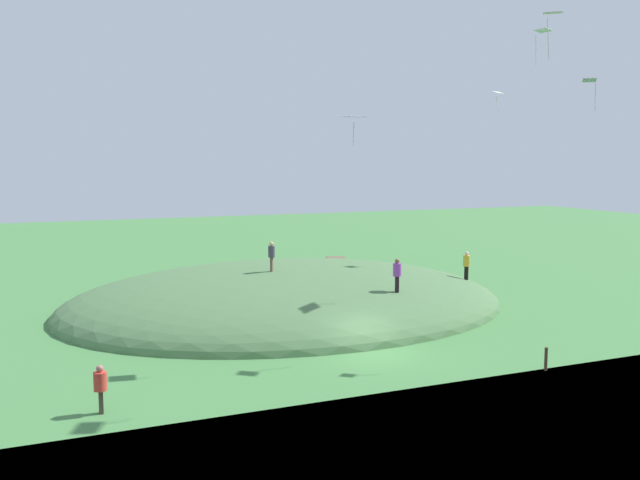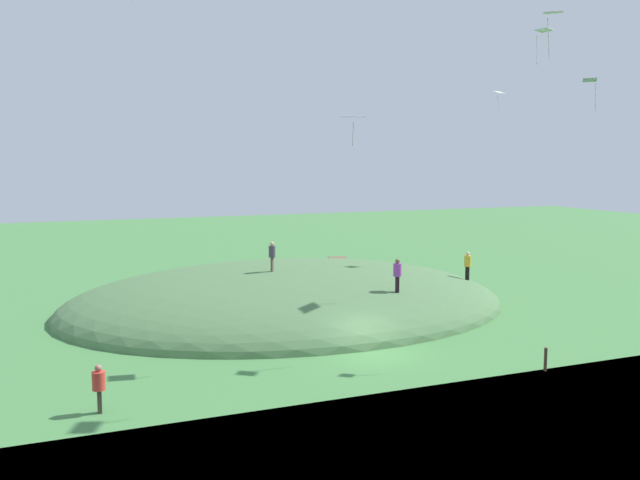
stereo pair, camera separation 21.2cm
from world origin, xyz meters
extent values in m
plane|color=#447D41|center=(0.00, 0.00, 0.00)|extent=(160.00, 160.00, 0.00)
ellipsoid|color=#4D7346|center=(11.42, 0.25, 0.00)|extent=(22.08, 27.84, 5.13)
cube|color=brown|center=(24.75, -9.62, 0.02)|extent=(11.69, 5.28, 0.04)
cube|color=brown|center=(9.90, 1.73, 2.95)|extent=(0.24, 0.23, 0.84)
cylinder|color=#423C4D|center=(9.90, 1.73, 3.70)|extent=(0.56, 0.56, 0.67)
sphere|color=tan|center=(9.90, 1.73, 4.16)|extent=(0.25, 0.25, 0.25)
cube|color=black|center=(8.77, -11.21, 1.76)|extent=(0.27, 0.26, 0.89)
cylinder|color=gold|center=(8.77, -11.21, 2.56)|extent=(0.62, 0.62, 0.70)
sphere|color=beige|center=(8.77, -11.21, 3.04)|extent=(0.27, 0.27, 0.27)
cube|color=black|center=(4.46, -3.67, 2.30)|extent=(0.26, 0.15, 0.89)
cylinder|color=purple|center=(4.46, -3.67, 3.09)|extent=(0.49, 0.49, 0.70)
sphere|color=brown|center=(4.46, -3.67, 3.58)|extent=(0.27, 0.27, 0.27)
cube|color=#3B3228|center=(-3.04, 12.58, 0.43)|extent=(0.26, 0.14, 0.85)
cylinder|color=red|center=(-3.04, 12.58, 1.19)|extent=(0.47, 0.47, 0.67)
sphere|color=#A6685D|center=(-3.04, 12.58, 1.66)|extent=(0.26, 0.26, 0.26)
cube|color=white|center=(-3.15, -9.36, 12.72)|extent=(0.70, 0.73, 0.15)
cylinder|color=white|center=(-3.42, -9.49, 11.93)|extent=(0.20, 0.16, 1.25)
cube|color=white|center=(2.60, -11.50, 16.07)|extent=(1.09, 1.22, 0.09)
cylinder|color=white|center=(2.85, -11.24, 15.02)|extent=(0.11, 0.07, 1.59)
cube|color=silver|center=(9.58, -13.90, 13.46)|extent=(0.77, 0.93, 0.21)
cylinder|color=silver|center=(9.61, -13.89, 12.70)|extent=(0.19, 0.18, 1.10)
cube|color=white|center=(0.23, 1.12, 11.00)|extent=(0.93, 1.20, 0.09)
cylinder|color=white|center=(-0.05, 1.17, 10.21)|extent=(0.17, 0.06, 1.03)
cube|color=silver|center=(-1.42, -8.59, 15.99)|extent=(1.02, 1.07, 0.08)
cylinder|color=silver|center=(-1.21, -8.55, 14.82)|extent=(0.06, 0.24, 1.90)
cylinder|color=brown|center=(-5.22, -5.63, 0.51)|extent=(0.14, 0.14, 1.03)
camera|label=1|loc=(-27.87, 14.45, 9.06)|focal=38.29mm
camera|label=2|loc=(-27.95, 14.25, 9.06)|focal=38.29mm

